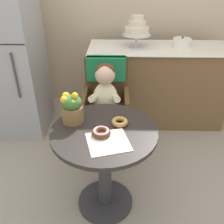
% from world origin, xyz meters
% --- Properties ---
extents(ground_plane, '(8.00, 8.00, 0.00)m').
position_xyz_m(ground_plane, '(0.00, 0.00, 0.00)').
color(ground_plane, gray).
extents(cafe_table, '(0.72, 0.72, 0.72)m').
position_xyz_m(cafe_table, '(0.00, 0.00, 0.51)').
color(cafe_table, '#282321').
rests_on(cafe_table, ground).
extents(wicker_chair, '(0.42, 0.45, 0.95)m').
position_xyz_m(wicker_chair, '(-0.02, 0.72, 0.64)').
color(wicker_chair, brown).
rests_on(wicker_chair, ground).
extents(seated_child, '(0.27, 0.32, 0.73)m').
position_xyz_m(seated_child, '(-0.02, 0.56, 0.68)').
color(seated_child, beige).
rests_on(seated_child, ground).
extents(paper_napkin, '(0.31, 0.30, 0.00)m').
position_xyz_m(paper_napkin, '(0.03, -0.13, 0.72)').
color(paper_napkin, white).
rests_on(paper_napkin, cafe_table).
extents(donut_front, '(0.13, 0.13, 0.04)m').
position_xyz_m(donut_front, '(-0.02, -0.06, 0.74)').
color(donut_front, '#4C2D19').
rests_on(donut_front, cafe_table).
extents(donut_mid, '(0.12, 0.12, 0.03)m').
position_xyz_m(donut_mid, '(0.10, 0.07, 0.74)').
color(donut_mid, '#AD7542').
rests_on(donut_mid, cafe_table).
extents(flower_vase, '(0.15, 0.15, 0.22)m').
position_xyz_m(flower_vase, '(-0.22, 0.10, 0.83)').
color(flower_vase, brown).
rests_on(flower_vase, cafe_table).
extents(display_counter, '(1.56, 0.62, 0.90)m').
position_xyz_m(display_counter, '(0.55, 1.30, 0.45)').
color(display_counter, brown).
rests_on(display_counter, ground).
extents(tiered_cake_stand, '(0.30, 0.30, 0.33)m').
position_xyz_m(tiered_cake_stand, '(0.28, 1.30, 1.09)').
color(tiered_cake_stand, silver).
rests_on(tiered_cake_stand, display_counter).
extents(round_layer_cake, '(0.20, 0.20, 0.12)m').
position_xyz_m(round_layer_cake, '(0.78, 1.32, 0.95)').
color(round_layer_cake, white).
rests_on(round_layer_cake, display_counter).
extents(refrigerator, '(0.64, 0.63, 1.70)m').
position_xyz_m(refrigerator, '(-1.05, 1.10, 0.85)').
color(refrigerator, '#9EA0A5').
rests_on(refrigerator, ground).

